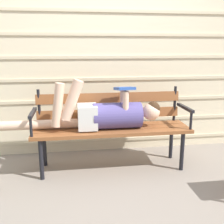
{
  "coord_description": "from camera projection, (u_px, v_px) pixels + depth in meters",
  "views": [
    {
      "loc": [
        -0.4,
        -2.61,
        1.32
      ],
      "look_at": [
        0.0,
        0.13,
        0.64
      ],
      "focal_mm": 42.79,
      "sensor_mm": 36.0,
      "label": 1
    }
  ],
  "objects": [
    {
      "name": "park_bench",
      "position": [
        111.0,
        123.0,
        2.94
      ],
      "size": [
        1.7,
        0.44,
        0.87
      ],
      "color": "brown",
      "rests_on": "ground"
    },
    {
      "name": "reclining_person",
      "position": [
        105.0,
        114.0,
        2.84
      ],
      "size": [
        1.7,
        0.28,
        0.55
      ],
      "color": "#514784"
    },
    {
      "name": "ground_plane",
      "position": [
        114.0,
        173.0,
        2.88
      ],
      "size": [
        12.0,
        12.0,
        0.0
      ],
      "primitive_type": "plane",
      "color": "gray"
    },
    {
      "name": "house_siding",
      "position": [
        105.0,
        68.0,
        3.3
      ],
      "size": [
        5.26,
        0.08,
        2.13
      ],
      "color": "beige",
      "rests_on": "ground"
    }
  ]
}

